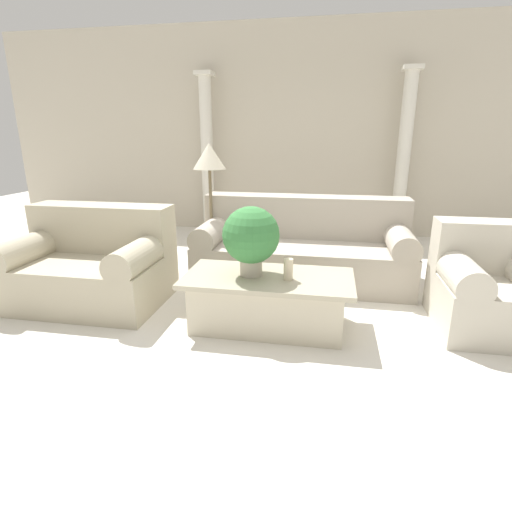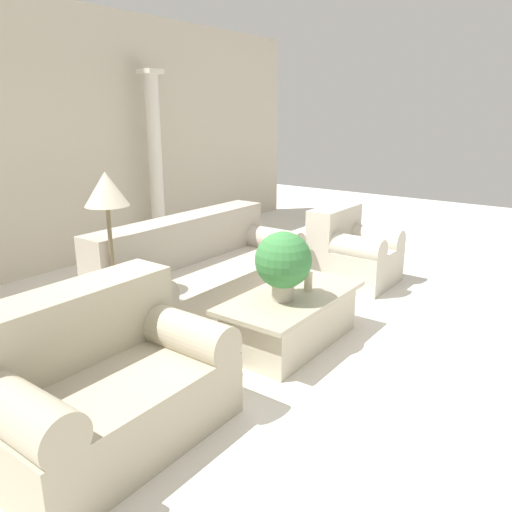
{
  "view_description": "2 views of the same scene",
  "coord_description": "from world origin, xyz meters",
  "px_view_note": "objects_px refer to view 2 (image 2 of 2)",
  "views": [
    {
      "loc": [
        0.53,
        -3.39,
        1.56
      ],
      "look_at": [
        -0.13,
        0.17,
        0.45
      ],
      "focal_mm": 28.0,
      "sensor_mm": 36.0,
      "label": 1
    },
    {
      "loc": [
        -3.29,
        -2.45,
        1.95
      ],
      "look_at": [
        0.2,
        0.13,
        0.67
      ],
      "focal_mm": 35.0,
      "sensor_mm": 36.0,
      "label": 2
    }
  ],
  "objects_px": {
    "potted_plant": "(283,262)",
    "floor_lamp": "(107,198)",
    "armchair": "(351,251)",
    "sofa_long": "(201,272)",
    "loveseat": "(98,380)",
    "coffee_table": "(291,318)"
  },
  "relations": [
    {
      "from": "floor_lamp",
      "to": "potted_plant",
      "type": "bearing_deg",
      "value": -60.55
    },
    {
      "from": "sofa_long",
      "to": "coffee_table",
      "type": "relative_size",
      "value": 1.64
    },
    {
      "from": "loveseat",
      "to": "coffee_table",
      "type": "xyz_separation_m",
      "value": [
        1.76,
        -0.27,
        -0.14
      ]
    },
    {
      "from": "floor_lamp",
      "to": "armchair",
      "type": "bearing_deg",
      "value": -19.27
    },
    {
      "from": "floor_lamp",
      "to": "armchair",
      "type": "relative_size",
      "value": 1.67
    },
    {
      "from": "sofa_long",
      "to": "loveseat",
      "type": "relative_size",
      "value": 1.61
    },
    {
      "from": "coffee_table",
      "to": "potted_plant",
      "type": "relative_size",
      "value": 2.43
    },
    {
      "from": "loveseat",
      "to": "coffee_table",
      "type": "relative_size",
      "value": 1.02
    },
    {
      "from": "coffee_table",
      "to": "sofa_long",
      "type": "bearing_deg",
      "value": 80.86
    },
    {
      "from": "sofa_long",
      "to": "floor_lamp",
      "type": "relative_size",
      "value": 1.55
    },
    {
      "from": "armchair",
      "to": "floor_lamp",
      "type": "bearing_deg",
      "value": 160.73
    },
    {
      "from": "sofa_long",
      "to": "armchair",
      "type": "bearing_deg",
      "value": -29.42
    },
    {
      "from": "floor_lamp",
      "to": "loveseat",
      "type": "bearing_deg",
      "value": -132.68
    },
    {
      "from": "loveseat",
      "to": "armchair",
      "type": "bearing_deg",
      "value": 0.96
    },
    {
      "from": "armchair",
      "to": "loveseat",
      "type": "bearing_deg",
      "value": -179.04
    },
    {
      "from": "coffee_table",
      "to": "armchair",
      "type": "height_order",
      "value": "armchair"
    },
    {
      "from": "coffee_table",
      "to": "armchair",
      "type": "distance_m",
      "value": 1.83
    },
    {
      "from": "loveseat",
      "to": "potted_plant",
      "type": "height_order",
      "value": "potted_plant"
    },
    {
      "from": "potted_plant",
      "to": "floor_lamp",
      "type": "height_order",
      "value": "floor_lamp"
    },
    {
      "from": "sofa_long",
      "to": "coffee_table",
      "type": "distance_m",
      "value": 1.25
    },
    {
      "from": "sofa_long",
      "to": "potted_plant",
      "type": "xyz_separation_m",
      "value": [
        -0.34,
        -1.23,
        0.42
      ]
    },
    {
      "from": "potted_plant",
      "to": "floor_lamp",
      "type": "relative_size",
      "value": 0.39
    }
  ]
}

